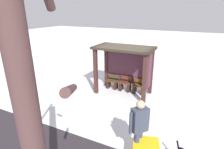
# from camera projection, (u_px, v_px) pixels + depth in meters

# --- Properties ---
(ground_plane) EXTENTS (60.00, 60.00, 0.00)m
(ground_plane) POSITION_uv_depth(u_px,v_px,m) (123.00, 93.00, 9.19)
(ground_plane) COLOR white
(bus_shelter) EXTENTS (2.78, 1.49, 2.35)m
(bus_shelter) POSITION_uv_depth(u_px,v_px,m) (127.00, 61.00, 8.74)
(bus_shelter) COLOR #3C211C
(bus_shelter) RESTS_ON ground
(bench_left_inside) EXTENTS (0.63, 0.40, 0.73)m
(bench_left_inside) POSITION_uv_depth(u_px,v_px,m) (112.00, 83.00, 9.63)
(bench_left_inside) COLOR #45341D
(bench_left_inside) RESTS_ON ground
(bench_center_inside) EXTENTS (0.63, 0.41, 0.75)m
(bench_center_inside) POSITION_uv_depth(u_px,v_px,m) (125.00, 85.00, 9.33)
(bench_center_inside) COLOR #582B1D
(bench_center_inside) RESTS_ON ground
(bench_right_inside) EXTENTS (0.63, 0.40, 0.72)m
(bench_right_inside) POSITION_uv_depth(u_px,v_px,m) (139.00, 88.00, 9.04)
(bench_right_inside) COLOR brown
(bench_right_inside) RESTS_ON ground
(person_walking) EXTENTS (0.48, 0.53, 1.77)m
(person_walking) POSITION_uv_depth(u_px,v_px,m) (139.00, 125.00, 4.90)
(person_walking) COLOR #3C4253
(person_walking) RESTS_ON ground
(bare_tree) EXTENTS (1.05, 1.02, 4.88)m
(bare_tree) POSITION_uv_depth(u_px,v_px,m) (35.00, 149.00, 1.98)
(bare_tree) COLOR #49302F
(bare_tree) RESTS_ON ground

